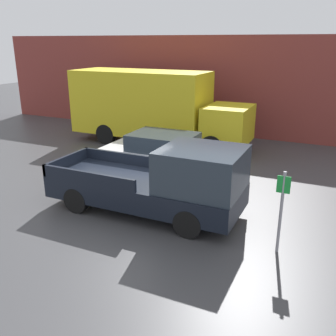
# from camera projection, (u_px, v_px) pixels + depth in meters

# --- Properties ---
(ground_plane) EXTENTS (60.00, 60.00, 0.00)m
(ground_plane) POSITION_uv_depth(u_px,v_px,m) (120.00, 205.00, 11.38)
(ground_plane) COLOR #3D3D3F
(building_wall) EXTENTS (28.00, 0.15, 5.01)m
(building_wall) POSITION_uv_depth(u_px,v_px,m) (222.00, 87.00, 19.15)
(building_wall) COLOR brown
(building_wall) RESTS_ON ground
(pickup_truck) EXTENTS (5.60, 2.11, 2.09)m
(pickup_truck) POSITION_uv_depth(u_px,v_px,m) (163.00, 182.00, 10.47)
(pickup_truck) COLOR black
(pickup_truck) RESTS_ON ground
(car) EXTENTS (4.24, 1.96, 1.57)m
(car) POSITION_uv_depth(u_px,v_px,m) (161.00, 154.00, 13.70)
(car) COLOR silver
(car) RESTS_ON ground
(delivery_truck) EXTENTS (8.53, 2.53, 3.41)m
(delivery_truck) POSITION_uv_depth(u_px,v_px,m) (151.00, 106.00, 17.72)
(delivery_truck) COLOR gold
(delivery_truck) RESTS_ON ground
(parking_sign) EXTENTS (0.30, 0.07, 2.01)m
(parking_sign) POSITION_uv_depth(u_px,v_px,m) (281.00, 208.00, 8.49)
(parking_sign) COLOR gray
(parking_sign) RESTS_ON ground
(newspaper_box) EXTENTS (0.45, 0.40, 1.03)m
(newspaper_box) POSITION_uv_depth(u_px,v_px,m) (225.00, 127.00, 19.37)
(newspaper_box) COLOR #194CB2
(newspaper_box) RESTS_ON ground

